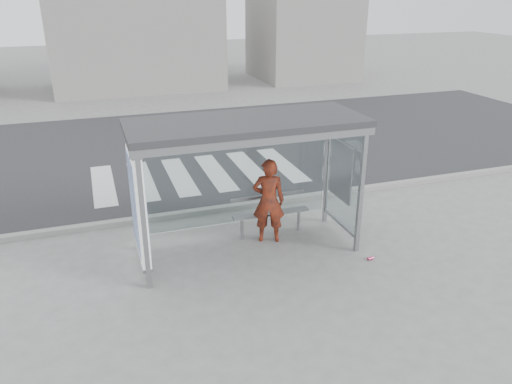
% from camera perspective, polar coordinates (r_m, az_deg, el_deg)
% --- Properties ---
extents(ground, '(80.00, 80.00, 0.00)m').
position_cam_1_polar(ground, '(9.85, -0.95, -6.65)').
color(ground, slate).
rests_on(ground, ground).
extents(road, '(30.00, 10.00, 0.01)m').
position_cam_1_polar(road, '(16.14, -8.65, 4.98)').
color(road, '#28282A').
rests_on(road, ground).
extents(curb, '(30.00, 0.18, 0.12)m').
position_cam_1_polar(curb, '(11.49, -3.95, -1.88)').
color(curb, gray).
rests_on(curb, ground).
extents(crosswalk, '(5.55, 3.00, 0.00)m').
position_cam_1_polar(crosswalk, '(13.82, -6.71, 2.04)').
color(crosswalk, silver).
rests_on(crosswalk, ground).
extents(bus_shelter, '(4.25, 1.65, 2.62)m').
position_cam_1_polar(bus_shelter, '(9.00, -3.40, 4.26)').
color(bus_shelter, gray).
rests_on(bus_shelter, ground).
extents(building_center, '(8.00, 5.00, 5.00)m').
position_cam_1_polar(building_center, '(26.42, -13.65, 16.93)').
color(building_center, gray).
rests_on(building_center, ground).
extents(building_right, '(5.00, 5.00, 7.00)m').
position_cam_1_polar(building_right, '(28.68, 5.43, 19.83)').
color(building_right, gray).
rests_on(building_right, ground).
extents(person, '(0.74, 0.60, 1.74)m').
position_cam_1_polar(person, '(9.84, 1.45, -1.01)').
color(person, '#C03C12').
rests_on(person, ground).
extents(bench, '(1.61, 0.31, 0.83)m').
position_cam_1_polar(bench, '(10.23, 1.66, -2.34)').
color(bench, gray).
rests_on(bench, ground).
extents(soda_can, '(0.12, 0.08, 0.06)m').
position_cam_1_polar(soda_can, '(9.75, 12.95, -7.40)').
color(soda_can, '#C83A6C').
rests_on(soda_can, ground).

